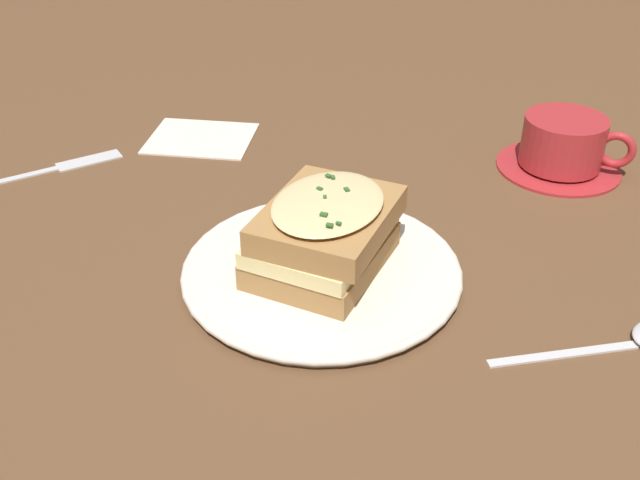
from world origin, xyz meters
The scene contains 6 objects.
ground_plane centered at (0.00, 0.00, 0.00)m, with size 2.40×2.40×0.00m, color brown.
dinner_plate centered at (-0.01, 0.00, 0.01)m, with size 0.24×0.24×0.01m.
sandwich centered at (-0.01, 0.00, 0.05)m, with size 0.10×0.13×0.07m.
teacup_with_saucer centered at (0.14, 0.30, 0.03)m, with size 0.14×0.13×0.06m.
fork centered at (-0.37, 0.06, 0.00)m, with size 0.12×0.17×0.00m.
napkin centered at (-0.26, 0.19, 0.00)m, with size 0.12×0.10×0.00m, color silver.
Camera 1 is at (0.21, -0.48, 0.39)m, focal length 42.00 mm.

